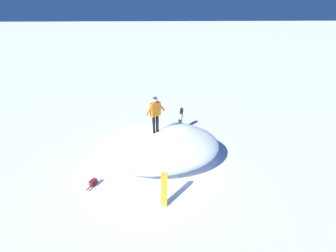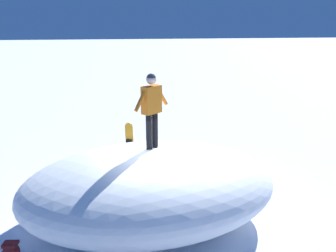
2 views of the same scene
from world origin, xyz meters
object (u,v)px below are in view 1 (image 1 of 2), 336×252
Objects in this scene: snowboarder_standing at (155,111)px; backpack_far at (93,183)px; snowboard_secondary_upright at (180,119)px; backpack_near at (213,146)px; snowboard_primary_upright at (164,189)px.

backpack_far is at bearing -151.34° from snowboarder_standing.
snowboard_secondary_upright is 6.67m from backpack_far.
backpack_far is (-5.90, -2.67, -0.06)m from backpack_near.
snowboard_secondary_upright is at bearing 78.83° from snowboard_primary_upright.
snowboarder_standing is at bearing -159.78° from backpack_near.
backpack_near is at bearing 20.22° from snowboarder_standing.
snowboard_secondary_upright is (1.54, 3.49, -2.06)m from snowboarder_standing.
snowboard_secondary_upright is 2.93× the size of backpack_near.
snowboarder_standing is 4.33m from snowboard_secondary_upright.
snowboard_secondary_upright is at bearing 49.16° from backpack_far.
snowboard_primary_upright is 1.05× the size of snowboard_secondary_upright.
backpack_near is at bearing 24.37° from backpack_far.
snowboard_primary_upright is at bearing -125.11° from backpack_near.
snowboarder_standing reaches higher than backpack_near.
snowboard_primary_upright is (0.29, -2.86, -2.02)m from snowboarder_standing.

